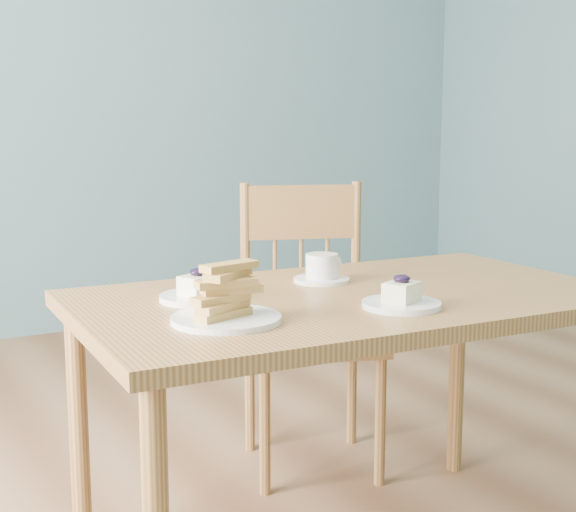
# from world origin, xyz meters

# --- Properties ---
(room) EXTENTS (5.01, 5.01, 2.71)m
(room) POSITION_xyz_m (0.00, 0.00, 1.35)
(room) COLOR #906443
(room) RESTS_ON ground
(dining_table) EXTENTS (1.34, 0.81, 0.70)m
(dining_table) POSITION_xyz_m (-0.07, -0.19, 0.63)
(dining_table) COLOR #A1753D
(dining_table) RESTS_ON ground
(dining_chair) EXTENTS (0.53, 0.52, 0.92)m
(dining_chair) POSITION_xyz_m (0.17, 0.39, 0.47)
(dining_chair) COLOR #A1753D
(dining_chair) RESTS_ON ground
(cheesecake_plate_near) EXTENTS (0.18, 0.18, 0.07)m
(cheesecake_plate_near) POSITION_xyz_m (-0.06, -0.37, 0.72)
(cheesecake_plate_near) COLOR white
(cheesecake_plate_near) RESTS_ON dining_table
(cheesecake_plate_far) EXTENTS (0.18, 0.18, 0.08)m
(cheesecake_plate_far) POSITION_xyz_m (-0.42, -0.08, 0.72)
(cheesecake_plate_far) COLOR white
(cheesecake_plate_far) RESTS_ON dining_table
(coffee_cup) EXTENTS (0.15, 0.15, 0.07)m
(coffee_cup) POSITION_xyz_m (-0.05, -0.03, 0.73)
(coffee_cup) COLOR white
(coffee_cup) RESTS_ON dining_table
(biscotti_plate) EXTENTS (0.23, 0.23, 0.12)m
(biscotti_plate) POSITION_xyz_m (-0.45, -0.30, 0.74)
(biscotti_plate) COLOR white
(biscotti_plate) RESTS_ON dining_table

